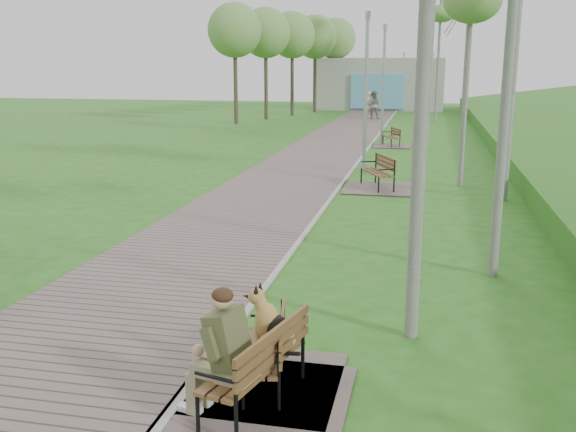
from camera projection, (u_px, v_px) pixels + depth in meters
name	position (u px, v px, depth m)	size (l,w,h in m)	color
walkway	(311.00, 161.00, 23.84)	(3.50, 67.00, 0.04)	#695A55
kerb	(358.00, 163.00, 23.48)	(0.10, 67.00, 0.05)	#999993
building_north	(380.00, 84.00, 51.35)	(10.00, 5.20, 4.00)	#9E9E99
bench_main	(248.00, 368.00, 6.70)	(1.88, 2.09, 1.64)	#695A55
bench_second	(265.00, 369.00, 7.26)	(1.61, 1.79, 0.99)	#695A55
bench_third	(377.00, 181.00, 18.65)	(1.94, 2.16, 1.19)	#695A55
bench_far	(391.00, 142.00, 28.31)	(1.62, 1.80, 1.00)	#695A55
lamp_post_second	(366.00, 99.00, 21.09)	(0.20, 0.20, 5.20)	#9A9CA1
lamp_post_third	(383.00, 89.00, 28.46)	(0.20, 0.20, 5.25)	#9A9CA1
lamp_post_far	(403.00, 83.00, 51.43)	(0.17, 0.17, 4.47)	#9A9CA1
pedestrian_near	(369.00, 105.00, 42.23)	(0.65, 0.43, 1.79)	silver
pedestrian_far	(373.00, 105.00, 42.10)	(0.90, 0.70, 1.85)	gray
birch_distant_a	(440.00, 17.00, 38.51)	(2.49, 2.49, 8.04)	silver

